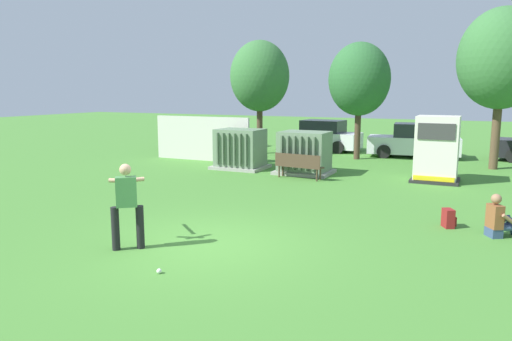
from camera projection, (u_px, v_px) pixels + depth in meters
ground_plane at (206, 245)px, 9.96m from camera, size 96.00×96.00×0.00m
fence_panel at (202, 139)px, 21.93m from camera, size 4.80×0.12×2.00m
transformer_west at (240, 149)px, 19.63m from camera, size 2.10×1.70×1.62m
transformer_mid_west at (304, 153)px, 18.41m from camera, size 2.10×1.70×1.62m
generator_enclosure at (437, 149)px, 16.72m from camera, size 1.60×1.40×2.30m
park_bench at (298, 164)px, 17.32m from camera, size 1.84×0.62×0.92m
batter at (127, 201)px, 9.59m from camera, size 1.21×1.41×1.74m
sports_ball at (159, 271)px, 8.38m from camera, size 0.09×0.09×0.09m
seated_spectator at (499, 220)px, 10.45m from camera, size 0.78×0.68×0.96m
backpack at (449, 218)px, 11.19m from camera, size 0.35×0.38×0.44m
tree_left at (260, 76)px, 23.85m from camera, size 2.95×2.95×5.63m
tree_center_left at (359, 79)px, 21.86m from camera, size 2.80×2.80×5.34m
tree_center_right at (502, 59)px, 18.89m from camera, size 3.35×3.35×6.40m
parked_car_leftmost at (218, 133)px, 27.65m from camera, size 4.22×1.97×1.62m
parked_car_left_of_center at (321, 136)px, 25.63m from camera, size 4.31×2.14×1.62m
parked_car_right_of_center at (414, 142)px, 22.99m from camera, size 4.36×2.27×1.62m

